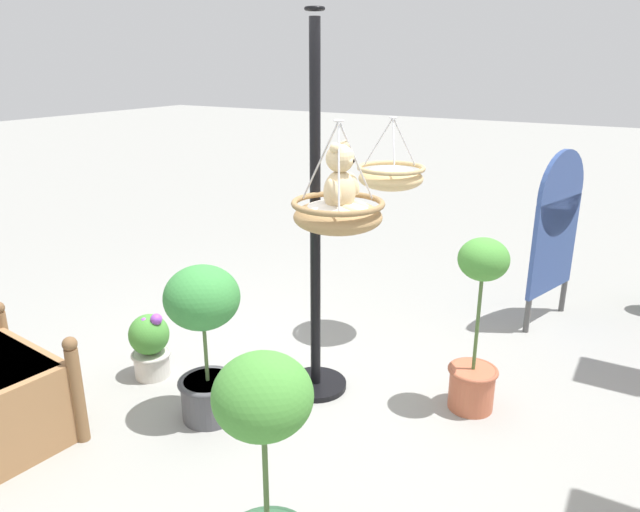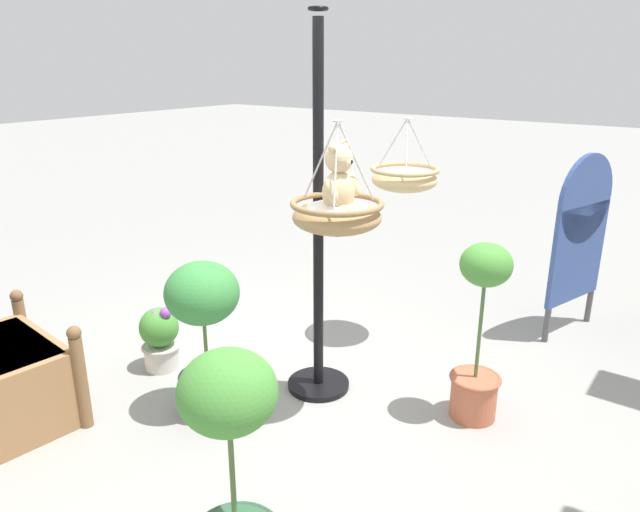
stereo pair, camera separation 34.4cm
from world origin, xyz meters
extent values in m
plane|color=gray|center=(0.00, 0.00, 0.00)|extent=(40.00, 40.00, 0.00)
cylinder|color=black|center=(-0.16, -0.05, 1.24)|extent=(0.07, 0.07, 2.48)
cylinder|color=black|center=(-0.16, -0.05, 0.02)|extent=(0.44, 0.44, 0.04)
torus|color=black|center=(-0.16, -0.05, 2.52)|extent=(0.12, 0.12, 0.02)
ellipsoid|color=#A37F51|center=(-0.01, 0.20, 1.33)|extent=(0.54, 0.54, 0.19)
torus|color=olive|center=(-0.01, 0.20, 1.42)|extent=(0.57, 0.57, 0.04)
ellipsoid|color=silver|center=(-0.01, 0.20, 1.35)|extent=(0.48, 0.48, 0.15)
cylinder|color=#B7B7BC|center=(0.10, 0.26, 1.66)|extent=(0.23, 0.14, 0.49)
cylinder|color=#B7B7BC|center=(-0.12, 0.26, 1.66)|extent=(0.23, 0.14, 0.49)
cylinder|color=#B7B7BC|center=(-0.01, 0.08, 1.66)|extent=(0.01, 0.26, 0.49)
torus|color=#B7B7BC|center=(-0.01, 0.20, 1.90)|extent=(0.06, 0.06, 0.01)
ellipsoid|color=#D1B789|center=(-0.01, 0.21, 1.49)|extent=(0.22, 0.19, 0.26)
sphere|color=#D1B789|center=(-0.01, 0.21, 1.69)|extent=(0.21, 0.21, 0.17)
ellipsoid|color=beige|center=(-0.01, 0.27, 1.68)|extent=(0.09, 0.08, 0.05)
sphere|color=black|center=(-0.01, 0.30, 1.68)|extent=(0.02, 0.02, 0.02)
sphere|color=#D1B789|center=(-0.07, 0.21, 1.76)|extent=(0.06, 0.06, 0.06)
sphere|color=#D1B789|center=(0.05, 0.21, 1.76)|extent=(0.06, 0.06, 0.06)
ellipsoid|color=#D1B789|center=(-0.13, 0.24, 1.52)|extent=(0.07, 0.13, 0.16)
ellipsoid|color=#D1B789|center=(0.10, 0.24, 1.52)|extent=(0.07, 0.13, 0.16)
ellipsoid|color=#D1B789|center=(-0.07, 0.31, 1.39)|extent=(0.08, 0.15, 0.08)
ellipsoid|color=#D1B789|center=(0.05, 0.31, 1.39)|extent=(0.08, 0.15, 0.08)
ellipsoid|color=tan|center=(-1.19, 0.03, 1.35)|extent=(0.51, 0.51, 0.18)
torus|color=tan|center=(-1.19, 0.03, 1.44)|extent=(0.53, 0.53, 0.04)
ellipsoid|color=silver|center=(-1.19, 0.03, 1.37)|extent=(0.45, 0.45, 0.15)
cylinder|color=#B7B7BC|center=(-1.09, 0.09, 1.63)|extent=(0.22, 0.13, 0.39)
cylinder|color=#B7B7BC|center=(-1.29, 0.09, 1.63)|extent=(0.22, 0.13, 0.39)
cylinder|color=#B7B7BC|center=(-1.19, -0.09, 1.63)|extent=(0.01, 0.24, 0.39)
torus|color=#B7B7BC|center=(-1.19, 0.03, 1.82)|extent=(0.06, 0.06, 0.01)
cylinder|color=brown|center=(1.10, -0.97, 0.31)|extent=(0.08, 0.08, 0.63)
cylinder|color=brown|center=(1.00, -1.84, 0.31)|extent=(0.08, 0.08, 0.63)
sphere|color=brown|center=(1.10, -0.97, 0.66)|extent=(0.09, 0.09, 0.09)
sphere|color=brown|center=(1.00, -1.84, 0.66)|extent=(0.09, 0.09, 0.09)
cylinder|color=beige|center=(0.31, -1.18, 0.09)|extent=(0.26, 0.26, 0.19)
torus|color=#BCB7AE|center=(0.31, -1.18, 0.18)|extent=(0.29, 0.29, 0.03)
cylinder|color=#382819|center=(0.31, -1.18, 0.17)|extent=(0.23, 0.23, 0.03)
ellipsoid|color=#478E38|center=(0.31, -1.18, 0.34)|extent=(0.29, 0.29, 0.30)
sphere|color=purple|center=(0.35, -1.17, 0.46)|extent=(0.05, 0.05, 0.05)
sphere|color=purple|center=(0.31, -1.10, 0.47)|extent=(0.08, 0.08, 0.08)
cylinder|color=#4C6B38|center=(1.38, 0.63, 0.53)|extent=(0.02, 0.02, 0.56)
ellipsoid|color=#478E38|center=(1.38, 0.63, 0.97)|extent=(0.41, 0.41, 0.35)
cylinder|color=#BC6042|center=(-0.47, 0.99, 0.15)|extent=(0.30, 0.30, 0.29)
torus|color=#A9573B|center=(-0.47, 0.99, 0.28)|extent=(0.33, 0.33, 0.03)
cylinder|color=#382819|center=(-0.47, 0.99, 0.28)|extent=(0.26, 0.26, 0.03)
cylinder|color=#4C6B38|center=(-0.47, 0.99, 0.61)|extent=(0.02, 0.02, 0.64)
ellipsoid|color=#478E38|center=(-0.47, 0.99, 1.06)|extent=(0.32, 0.32, 0.27)
cylinder|color=#4C4C51|center=(0.51, -0.46, 0.14)|extent=(0.35, 0.35, 0.27)
torus|color=#444449|center=(0.51, -0.46, 0.26)|extent=(0.39, 0.39, 0.03)
cylinder|color=#382819|center=(0.51, -0.46, 0.26)|extent=(0.31, 0.31, 0.03)
cylinder|color=#4C6B38|center=(0.51, -0.46, 0.47)|extent=(0.02, 0.02, 0.39)
ellipsoid|color=#38843D|center=(0.51, -0.46, 0.85)|extent=(0.47, 0.47, 0.40)
cube|color=#334C8C|center=(-2.17, 1.15, 0.71)|extent=(0.72, 0.25, 0.82)
cylinder|color=#334C8C|center=(-2.17, 1.15, 1.17)|extent=(0.72, 0.25, 0.74)
cylinder|color=#4C4C4C|center=(-2.49, 1.25, 0.15)|extent=(0.05, 0.05, 0.30)
cylinder|color=#4C4C4C|center=(-1.86, 1.06, 0.15)|extent=(0.05, 0.05, 0.30)
camera|label=1|loc=(3.01, 1.85, 2.24)|focal=32.88mm
camera|label=2|loc=(2.82, 2.14, 2.24)|focal=32.88mm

